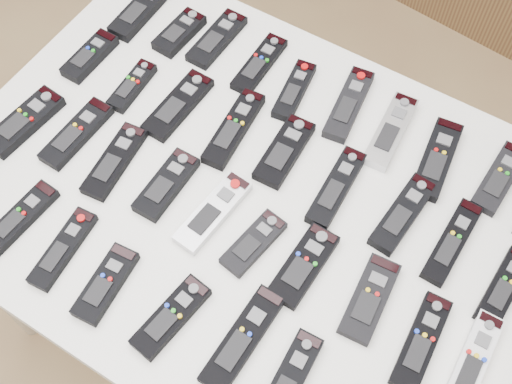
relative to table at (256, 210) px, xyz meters
The scene contains 36 objects.
ground 0.73m from the table, 84.69° to the right, with size 4.00×4.00×0.00m, color #8F6948.
table is the anchor object (origin of this frame).
remote_0 0.58m from the table, 150.44° to the left, with size 0.06×0.19×0.02m, color black.
remote_1 0.47m from the table, 144.30° to the left, with size 0.06×0.14×0.02m, color black.
remote_2 0.43m from the table, 134.18° to the left, with size 0.06×0.17×0.02m, color black.
remote_3 0.34m from the table, 120.56° to the left, with size 0.05×0.18×0.02m, color black.
remote_4 0.28m from the table, 104.09° to the left, with size 0.04×0.16×0.02m, color black.
remote_5 0.31m from the table, 79.90° to the left, with size 0.05×0.19×0.02m, color black.
remote_6 0.33m from the table, 60.05° to the left, with size 0.05×0.19×0.02m, color #B7B7BC.
remote_7 0.39m from the table, 44.40° to the left, with size 0.06×0.19×0.02m, color black.
remote_8 0.50m from the table, 36.26° to the left, with size 0.05×0.17×0.02m, color black.
remote_10 0.52m from the table, 168.20° to the left, with size 0.05×0.15×0.02m, color black.
remote_11 0.39m from the table, 166.70° to the left, with size 0.04×0.14×0.02m, color black.
remote_12 0.29m from the table, 159.03° to the left, with size 0.06×0.19×0.02m, color black.
remote_13 0.18m from the table, 138.20° to the left, with size 0.05×0.20×0.02m, color black.
remote_14 0.14m from the table, 92.01° to the left, with size 0.06×0.17×0.02m, color black.
remote_15 0.18m from the table, 37.11° to the left, with size 0.05×0.19×0.02m, color black.
remote_16 0.30m from the table, 23.06° to the left, with size 0.05×0.18×0.02m, color black.
remote_17 0.39m from the table, 16.30° to the left, with size 0.05×0.19×0.02m, color black.
remote_18 0.50m from the table, ahead, with size 0.05×0.17×0.02m, color black.
remote_19 0.53m from the table, 167.87° to the right, with size 0.06×0.18×0.02m, color black.
remote_20 0.41m from the table, 169.48° to the right, with size 0.05×0.18×0.02m, color black.
remote_21 0.31m from the table, 163.29° to the right, with size 0.05×0.18×0.02m, color black.
remote_22 0.19m from the table, 155.07° to the right, with size 0.06×0.16×0.02m, color black.
remote_23 0.12m from the table, 122.87° to the right, with size 0.05×0.19×0.02m, color #B7B7BC.
remote_24 0.13m from the table, 60.62° to the right, with size 0.05×0.14×0.02m, color black.
remote_25 0.19m from the table, 27.87° to the right, with size 0.06×0.17×0.02m, color black.
remote_26 0.31m from the table, 14.62° to the right, with size 0.06×0.17×0.02m, color black.
remote_27 0.42m from the table, 13.89° to the right, with size 0.05×0.18×0.02m, color black.
remote_28 0.51m from the table, ahead, with size 0.05×0.19×0.02m, color silver.
remote_30 0.47m from the table, 141.61° to the right, with size 0.05×0.17×0.02m, color black.
remote_31 0.39m from the table, 130.27° to the right, with size 0.04×0.17×0.02m, color black.
remote_32 0.34m from the table, 113.71° to the right, with size 0.05×0.15×0.02m, color black.
remote_33 0.30m from the table, 89.21° to the right, with size 0.05×0.16×0.02m, color black.
remote_34 0.30m from the table, 62.73° to the right, with size 0.05×0.20×0.02m, color black.
remote_35 0.38m from the table, 49.92° to the right, with size 0.05×0.19×0.02m, color black.
Camera 1 is at (0.32, -0.42, 1.90)m, focal length 45.00 mm.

